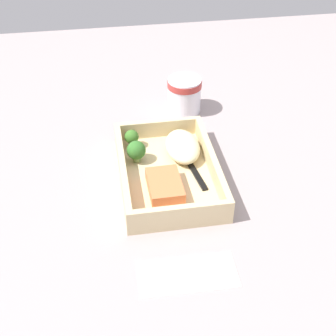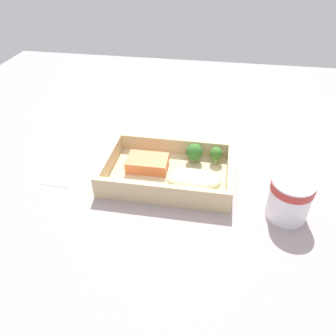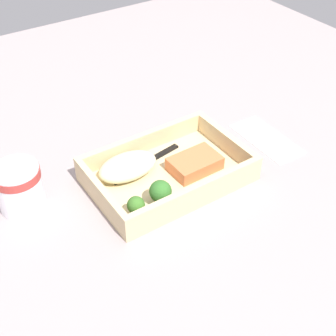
{
  "view_description": "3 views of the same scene",
  "coord_description": "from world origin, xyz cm",
  "views": [
    {
      "loc": [
        -70.48,
        11.4,
        59.52
      ],
      "look_at": [
        0.0,
        0.0,
        2.7
      ],
      "focal_mm": 50.0,
      "sensor_mm": 36.0,
      "label": 1
    },
    {
      "loc": [
        9.77,
        -57.42,
        46.36
      ],
      "look_at": [
        0.0,
        0.0,
        2.7
      ],
      "focal_mm": 35.0,
      "sensor_mm": 36.0,
      "label": 2
    },
    {
      "loc": [
        36.24,
        54.66,
        56.9
      ],
      "look_at": [
        0.0,
        0.0,
        2.7
      ],
      "focal_mm": 50.0,
      "sensor_mm": 36.0,
      "label": 3
    }
  ],
  "objects": [
    {
      "name": "ground_plane",
      "position": [
        0.0,
        0.0,
        -1.0
      ],
      "size": [
        160.0,
        160.0,
        2.0
      ],
      "primitive_type": "cube",
      "color": "gray"
    },
    {
      "name": "takeout_tray",
      "position": [
        0.0,
        0.0,
        0.6
      ],
      "size": [
        28.36,
        18.79,
        1.2
      ],
      "primitive_type": "cube",
      "color": "#D1B989",
      "rests_on": "ground_plane"
    },
    {
      "name": "tray_rim",
      "position": [
        0.0,
        0.0,
        3.09
      ],
      "size": [
        28.36,
        18.79,
        3.77
      ],
      "color": "#D1B989",
      "rests_on": "takeout_tray"
    },
    {
      "name": "salmon_fillet",
      "position": [
        -4.99,
        1.41,
        2.48
      ],
      "size": [
        9.29,
        6.3,
        2.56
      ],
      "primitive_type": "cube",
      "rotation": [
        0.0,
        0.0,
        0.02
      ],
      "color": "#E07242",
      "rests_on": "takeout_tray"
    },
    {
      "name": "mashed_potatoes",
      "position": [
        6.12,
        -4.03,
        3.07
      ],
      "size": [
        11.37,
        6.98,
        3.74
      ],
      "primitive_type": "ellipsoid",
      "color": "beige",
      "rests_on": "takeout_tray"
    },
    {
      "name": "broccoli_floret_1",
      "position": [
        5.25,
        5.61,
        3.78
      ],
      "size": [
        3.87,
        3.87,
        4.62
      ],
      "color": "#799A58",
      "rests_on": "takeout_tray"
    },
    {
      "name": "broccoli_floret_2",
      "position": [
        10.29,
        6.06,
        3.6
      ],
      "size": [
        3.0,
        3.0,
        4.02
      ],
      "color": "#88AC5F",
      "rests_on": "takeout_tray"
    },
    {
      "name": "fork",
      "position": [
        3.0,
        -4.78,
        1.42
      ],
      "size": [
        15.87,
        4.06,
        0.44
      ],
      "color": "black",
      "rests_on": "takeout_tray"
    },
    {
      "name": "paper_cup",
      "position": [
        24.82,
        -7.91,
        4.7
      ],
      "size": [
        8.04,
        8.04,
        8.42
      ],
      "color": "white",
      "rests_on": "ground_plane"
    },
    {
      "name": "receipt_slip",
      "position": [
        -23.95,
        0.69,
        0.12
      ],
      "size": [
        7.57,
        15.85,
        0.24
      ],
      "primitive_type": "cube",
      "rotation": [
        0.0,
        0.0,
        -0.02
      ],
      "color": "white",
      "rests_on": "ground_plane"
    }
  ]
}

